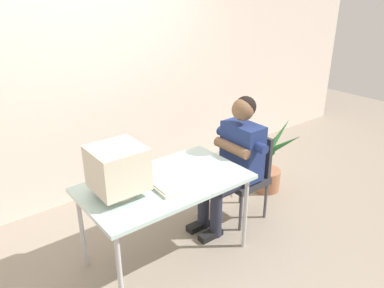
# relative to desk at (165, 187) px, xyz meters

# --- Properties ---
(ground_plane) EXTENTS (12.00, 12.00, 0.00)m
(ground_plane) POSITION_rel_desk_xyz_m (0.00, 0.00, -0.68)
(ground_plane) COLOR gray
(wall_back) EXTENTS (8.00, 0.10, 3.00)m
(wall_back) POSITION_rel_desk_xyz_m (0.30, 1.40, 0.82)
(wall_back) COLOR beige
(wall_back) RESTS_ON ground_plane
(desk) EXTENTS (1.33, 0.76, 0.73)m
(desk) POSITION_rel_desk_xyz_m (0.00, 0.00, 0.00)
(desk) COLOR #B7B7BC
(desk) RESTS_ON ground_plane
(crt_monitor) EXTENTS (0.38, 0.36, 0.38)m
(crt_monitor) POSITION_rel_desk_xyz_m (-0.38, 0.04, 0.27)
(crt_monitor) COLOR beige
(crt_monitor) RESTS_ON desk
(keyboard) EXTENTS (0.19, 0.45, 0.03)m
(keyboard) POSITION_rel_desk_xyz_m (-0.06, -0.02, 0.07)
(keyboard) COLOR beige
(keyboard) RESTS_ON desk
(office_chair) EXTENTS (0.40, 0.40, 0.85)m
(office_chair) POSITION_rel_desk_xyz_m (0.98, 0.04, -0.20)
(office_chair) COLOR #4C4C51
(office_chair) RESTS_ON ground_plane
(person_seated) EXTENTS (0.68, 0.59, 1.25)m
(person_seated) POSITION_rel_desk_xyz_m (0.81, 0.04, 0.01)
(person_seated) COLOR navy
(person_seated) RESTS_ON ground_plane
(potted_plant) EXTENTS (0.62, 0.75, 0.82)m
(potted_plant) POSITION_rel_desk_xyz_m (1.53, 0.25, -0.38)
(potted_plant) COLOR #9E6647
(potted_plant) RESTS_ON ground_plane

